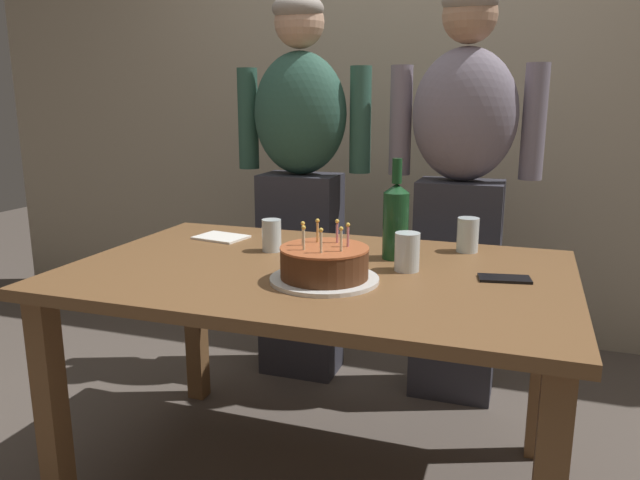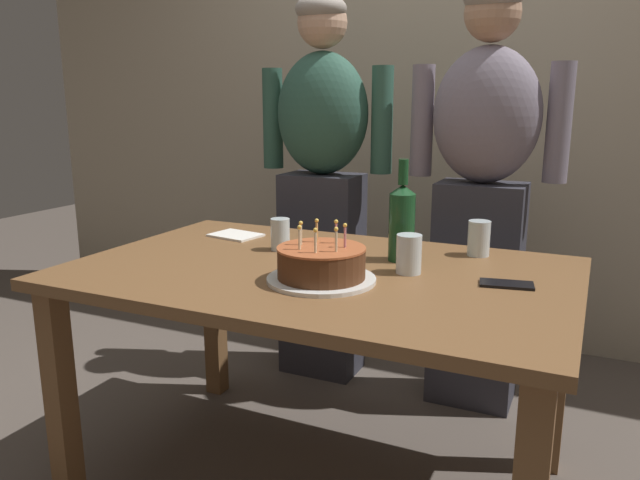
% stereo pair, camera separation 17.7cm
% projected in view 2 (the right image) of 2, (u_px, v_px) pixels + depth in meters
% --- Properties ---
extents(back_wall, '(5.20, 0.10, 2.60)m').
position_uv_depth(back_wall, '(447.00, 87.00, 3.09)').
color(back_wall, tan).
rests_on(back_wall, ground_plane).
extents(dining_table, '(1.50, 0.96, 0.74)m').
position_uv_depth(dining_table, '(319.00, 298.00, 1.87)').
color(dining_table, brown).
rests_on(dining_table, ground_plane).
extents(birthday_cake, '(0.31, 0.31, 0.17)m').
position_uv_depth(birthday_cake, '(321.00, 265.00, 1.70)').
color(birthday_cake, white).
rests_on(birthday_cake, dining_table).
extents(water_glass_near, '(0.06, 0.06, 0.11)m').
position_uv_depth(water_glass_near, '(280.00, 234.00, 2.06)').
color(water_glass_near, silver).
rests_on(water_glass_near, dining_table).
extents(water_glass_far, '(0.07, 0.07, 0.12)m').
position_uv_depth(water_glass_far, '(409.00, 254.00, 1.78)').
color(water_glass_far, silver).
rests_on(water_glass_far, dining_table).
extents(water_glass_side, '(0.07, 0.07, 0.12)m').
position_uv_depth(water_glass_side, '(479.00, 238.00, 1.98)').
color(water_glass_side, silver).
rests_on(water_glass_side, dining_table).
extents(wine_bottle, '(0.08, 0.08, 0.32)m').
position_uv_depth(wine_bottle, '(402.00, 221.00, 1.91)').
color(wine_bottle, '#194723').
rests_on(wine_bottle, dining_table).
extents(cell_phone, '(0.15, 0.10, 0.01)m').
position_uv_depth(cell_phone, '(507.00, 284.00, 1.67)').
color(cell_phone, black).
rests_on(cell_phone, dining_table).
extents(napkin_stack, '(0.20, 0.16, 0.01)m').
position_uv_depth(napkin_stack, '(236.00, 235.00, 2.28)').
color(napkin_stack, white).
rests_on(napkin_stack, dining_table).
extents(person_man_bearded, '(0.61, 0.27, 1.66)m').
position_uv_depth(person_man_bearded, '(322.00, 185.00, 2.68)').
color(person_man_bearded, '#33333D').
rests_on(person_man_bearded, ground_plane).
extents(person_woman_cardigan, '(0.61, 0.27, 1.66)m').
position_uv_depth(person_woman_cardigan, '(482.00, 195.00, 2.39)').
color(person_woman_cardigan, '#33333D').
rests_on(person_woman_cardigan, ground_plane).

